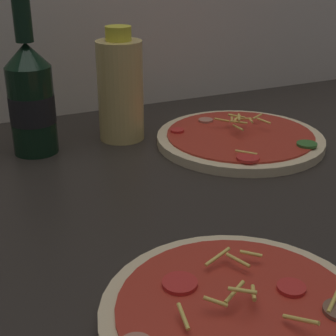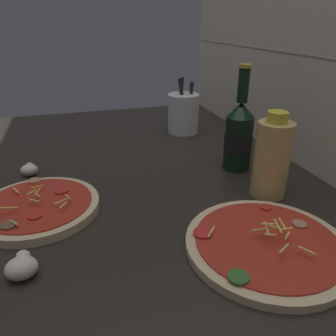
{
  "view_description": "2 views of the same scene",
  "coord_description": "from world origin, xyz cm",
  "px_view_note": "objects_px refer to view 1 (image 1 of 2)",
  "views": [
    {
      "loc": [
        -23.31,
        -50.11,
        33.4
      ],
      "look_at": [
        2.33,
        5.58,
        6.31
      ],
      "focal_mm": 55.0,
      "sensor_mm": 36.0,
      "label": 1
    },
    {
      "loc": [
        59.27,
        -11.45,
        38.14
      ],
      "look_at": [
        0.83,
        6.24,
        10.25
      ],
      "focal_mm": 35.0,
      "sensor_mm": 36.0,
      "label": 2
    }
  ],
  "objects_px": {
    "oil_bottle": "(120,89)",
    "pizza_near": "(238,315)",
    "pizza_far": "(240,139)",
    "beer_bottle": "(31,96)"
  },
  "relations": [
    {
      "from": "pizza_far",
      "to": "beer_bottle",
      "type": "bearing_deg",
      "value": 161.31
    },
    {
      "from": "beer_bottle",
      "to": "oil_bottle",
      "type": "xyz_separation_m",
      "value": [
        0.15,
        0.0,
        -0.01
      ]
    },
    {
      "from": "pizza_far",
      "to": "beer_bottle",
      "type": "xyz_separation_m",
      "value": [
        -0.31,
        0.11,
        0.08
      ]
    },
    {
      "from": "pizza_far",
      "to": "oil_bottle",
      "type": "relative_size",
      "value": 1.47
    },
    {
      "from": "beer_bottle",
      "to": "oil_bottle",
      "type": "height_order",
      "value": "beer_bottle"
    },
    {
      "from": "pizza_near",
      "to": "beer_bottle",
      "type": "distance_m",
      "value": 0.5
    },
    {
      "from": "pizza_far",
      "to": "oil_bottle",
      "type": "xyz_separation_m",
      "value": [
        -0.17,
        0.11,
        0.08
      ]
    },
    {
      "from": "oil_bottle",
      "to": "pizza_near",
      "type": "bearing_deg",
      "value": -98.16
    },
    {
      "from": "pizza_near",
      "to": "beer_bottle",
      "type": "xyz_separation_m",
      "value": [
        -0.08,
        0.48,
        0.08
      ]
    },
    {
      "from": "pizza_near",
      "to": "pizza_far",
      "type": "xyz_separation_m",
      "value": [
        0.24,
        0.38,
        -0.0
      ]
    }
  ]
}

